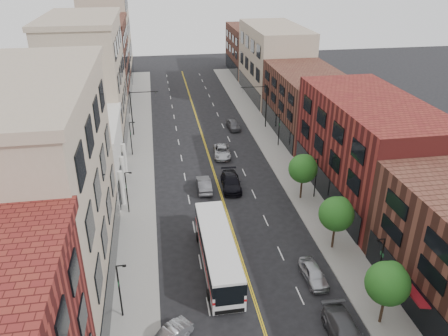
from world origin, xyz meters
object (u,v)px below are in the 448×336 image
car_lane_a (231,182)px  car_lane_c (233,125)px  car_parked_far (314,273)px  car_lane_behind (204,185)px  city_bus (218,250)px  car_lane_b (222,152)px  car_parked_mid (345,333)px

car_lane_a → car_lane_c: size_ratio=1.28×
car_parked_far → car_lane_c: car_lane_c is taller
car_lane_behind → car_parked_far: bearing=113.5°
car_lane_behind → car_lane_a: (3.42, 0.02, 0.05)m
city_bus → car_lane_c: size_ratio=2.92×
car_lane_b → car_lane_c: 11.14m
car_lane_a → city_bus: bearing=-101.4°
city_bus → car_parked_far: size_ratio=2.99×
car_lane_a → car_parked_mid: bearing=-77.1°
city_bus → car_lane_b: city_bus is taller
car_parked_far → car_lane_a: car_lane_a is taller
car_parked_far → car_lane_behind: size_ratio=0.92×
car_lane_c → car_lane_a: bearing=-105.5°
car_lane_behind → car_lane_b: (3.84, 9.70, -0.06)m
car_parked_far → car_lane_b: (-3.87, 27.94, -0.02)m
car_lane_behind → car_lane_b: size_ratio=0.91×
car_parked_far → car_lane_c: 38.49m
car_parked_mid → car_parked_far: bearing=90.5°
car_lane_behind → car_lane_c: size_ratio=1.07×
car_lane_b → car_parked_far: bearing=-76.2°
car_parked_mid → car_lane_b: size_ratio=1.09×
car_parked_mid → car_lane_c: car_parked_mid is taller
car_parked_far → car_lane_b: car_parked_far is taller
city_bus → car_lane_b: (4.35, 24.63, -1.21)m
car_lane_a → car_parked_far: bearing=-73.5°
car_parked_far → car_lane_c: bearing=88.4°
city_bus → car_lane_c: 36.08m
city_bus → car_lane_behind: (0.51, 14.93, -1.15)m
car_lane_behind → car_lane_c: bearing=-109.6°
city_bus → car_parked_mid: city_bus is taller
car_parked_far → car_lane_a: 18.76m
car_lane_a → car_lane_c: 20.62m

